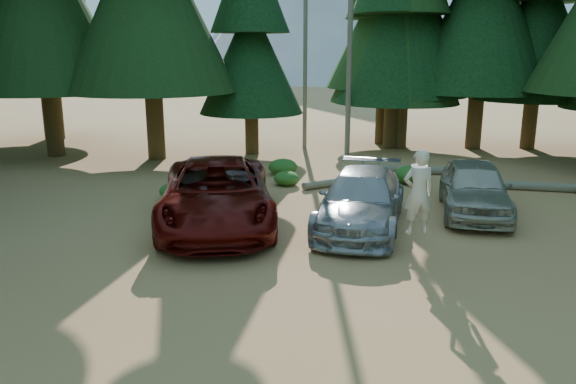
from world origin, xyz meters
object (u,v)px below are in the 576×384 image
Objects in this scene: log_mid at (407,169)px; log_right at (535,186)px; silver_minivan_center at (361,200)px; frisbee_player at (418,192)px; red_pickup at (216,194)px; silver_minivan_right at (475,188)px; log_left at (349,180)px.

log_right is (3.96, -2.64, -0.01)m from log_mid.
frisbee_player is at bearing -54.29° from silver_minivan_center.
log_right is (5.29, 6.76, -1.46)m from frisbee_player.
red_pickup is at bearing -122.61° from log_mid.
frisbee_player is (-2.37, -3.84, 0.81)m from silver_minivan_right.
log_mid is (6.37, 7.01, -0.74)m from red_pickup.
frisbee_player is (5.04, -2.39, 0.71)m from red_pickup.
red_pickup reaches higher than log_left.
frisbee_player is 0.51× the size of log_left.
red_pickup is 3.97m from silver_minivan_center.
log_right is at bearing 46.07° from silver_minivan_center.
silver_minivan_right is at bearing -132.77° from frisbee_player.
red_pickup is 9.50m from log_mid.
silver_minivan_right is at bearing -69.76° from log_mid.
log_mid is (1.33, 9.40, -1.45)m from frisbee_player.
log_left is (3.96, 5.07, -0.76)m from red_pickup.
log_mid is at bearing 156.32° from log_right.
silver_minivan_right is (7.41, 1.45, -0.11)m from red_pickup.
silver_minivan_center is 7.75m from log_right.
silver_minivan_center is 1.36× the size of log_left.
frisbee_player is (1.07, -2.38, 0.84)m from silver_minivan_center.
frisbee_player reaches higher than red_pickup.
silver_minivan_center is at bearing -147.66° from silver_minivan_right.
log_left is 0.83× the size of log_right.
log_mid is (2.41, 1.94, 0.02)m from log_left.
log_left is 6.40m from log_right.
silver_minivan_right is 4.17m from log_right.
log_left is at bearing -176.21° from log_right.
silver_minivan_right is 5.05m from log_left.
log_right is (6.36, -0.70, 0.01)m from log_left.
silver_minivan_right is 0.99× the size of log_right.
silver_minivan_center is 7.45m from log_mid.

